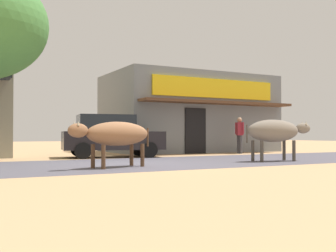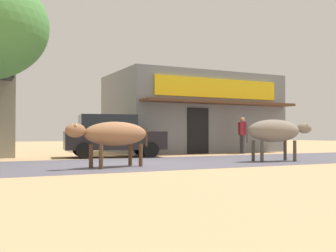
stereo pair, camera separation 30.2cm
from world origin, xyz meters
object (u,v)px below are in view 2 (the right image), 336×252
Objects in this scene: pedestrian_by_shop at (242,132)px; cow_near_brown at (114,134)px; parked_hatchback_car at (112,136)px; cow_far_dark at (275,131)px.

cow_near_brown is at bearing -148.54° from pedestrian_by_shop.
parked_hatchback_car is 1.61× the size of cow_far_dark.
parked_hatchback_car is 6.29m from pedestrian_by_shop.
parked_hatchback_car reaches higher than cow_far_dark.
cow_far_dark is 1.51× the size of pedestrian_by_shop.
parked_hatchback_car is 4.96m from cow_near_brown.
parked_hatchback_car is 6.23m from cow_far_dark.
cow_far_dark reaches higher than cow_near_brown.
cow_far_dark is 5.33m from pedestrian_by_shop.
parked_hatchback_car is at bearing -179.37° from pedestrian_by_shop.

